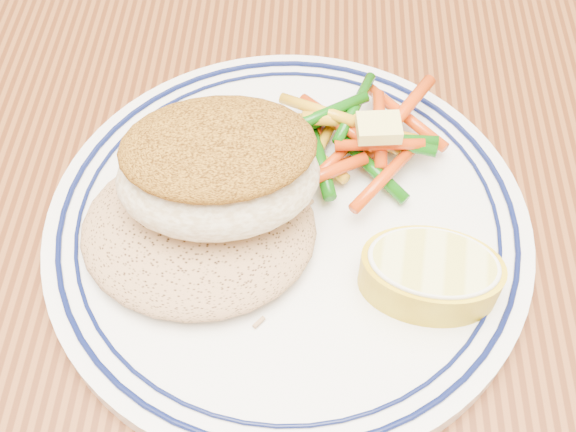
{
  "coord_description": "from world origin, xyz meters",
  "views": [
    {
      "loc": [
        0.02,
        -0.19,
        1.08
      ],
      "look_at": [
        0.01,
        0.03,
        0.77
      ],
      "focal_mm": 45.0,
      "sensor_mm": 36.0,
      "label": 1
    }
  ],
  "objects_px": {
    "vegetable_pile": "(353,137)",
    "lemon_wedge": "(431,274)",
    "rice_pilaf": "(198,226)",
    "dining_table": "(265,353)",
    "fish_fillet": "(218,169)",
    "plate": "(288,227)"
  },
  "relations": [
    {
      "from": "dining_table",
      "to": "plate",
      "type": "relative_size",
      "value": 5.77
    },
    {
      "from": "plate",
      "to": "fish_fillet",
      "type": "height_order",
      "value": "fish_fillet"
    },
    {
      "from": "plate",
      "to": "lemon_wedge",
      "type": "xyz_separation_m",
      "value": [
        0.07,
        -0.04,
        0.02
      ]
    },
    {
      "from": "vegetable_pile",
      "to": "lemon_wedge",
      "type": "distance_m",
      "value": 0.1
    },
    {
      "from": "dining_table",
      "to": "plate",
      "type": "height_order",
      "value": "plate"
    },
    {
      "from": "vegetable_pile",
      "to": "lemon_wedge",
      "type": "relative_size",
      "value": 1.35
    },
    {
      "from": "rice_pilaf",
      "to": "fish_fillet",
      "type": "xyz_separation_m",
      "value": [
        0.01,
        0.01,
        0.03
      ]
    },
    {
      "from": "fish_fillet",
      "to": "vegetable_pile",
      "type": "xyz_separation_m",
      "value": [
        0.07,
        0.05,
        -0.03
      ]
    },
    {
      "from": "rice_pilaf",
      "to": "lemon_wedge",
      "type": "relative_size",
      "value": 1.64
    },
    {
      "from": "plate",
      "to": "dining_table",
      "type": "bearing_deg",
      "value": -117.68
    },
    {
      "from": "lemon_wedge",
      "to": "dining_table",
      "type": "bearing_deg",
      "value": 171.66
    },
    {
      "from": "dining_table",
      "to": "fish_fillet",
      "type": "xyz_separation_m",
      "value": [
        -0.02,
        0.03,
        0.15
      ]
    },
    {
      "from": "fish_fillet",
      "to": "dining_table",
      "type": "bearing_deg",
      "value": -51.28
    },
    {
      "from": "dining_table",
      "to": "fish_fillet",
      "type": "relative_size",
      "value": 13.66
    },
    {
      "from": "rice_pilaf",
      "to": "vegetable_pile",
      "type": "height_order",
      "value": "vegetable_pile"
    },
    {
      "from": "dining_table",
      "to": "plate",
      "type": "distance_m",
      "value": 0.11
    },
    {
      "from": "rice_pilaf",
      "to": "vegetable_pile",
      "type": "distance_m",
      "value": 0.1
    },
    {
      "from": "plate",
      "to": "vegetable_pile",
      "type": "distance_m",
      "value": 0.06
    },
    {
      "from": "plate",
      "to": "fish_fillet",
      "type": "xyz_separation_m",
      "value": [
        -0.03,
        -0.0,
        0.05
      ]
    },
    {
      "from": "plate",
      "to": "lemon_wedge",
      "type": "distance_m",
      "value": 0.08
    },
    {
      "from": "plate",
      "to": "lemon_wedge",
      "type": "relative_size",
      "value": 3.5
    },
    {
      "from": "dining_table",
      "to": "vegetable_pile",
      "type": "xyz_separation_m",
      "value": [
        0.05,
        0.08,
        0.13
      ]
    }
  ]
}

